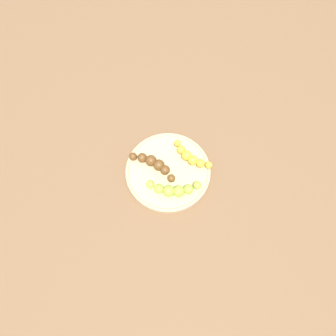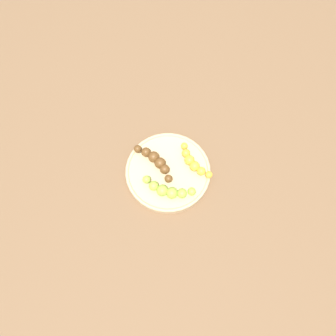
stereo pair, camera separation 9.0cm
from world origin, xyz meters
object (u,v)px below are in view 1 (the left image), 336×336
Objects in this scene: fruit_bowl at (168,171)px; banana_overripe at (154,164)px; banana_green at (174,189)px; banana_spotted at (190,157)px.

fruit_bowl is 1.77× the size of banana_overripe.
fruit_bowl is 0.07m from banana_green.
banana_green is (0.02, 0.06, 0.02)m from fruit_bowl.
banana_overripe is at bearing -51.11° from fruit_bowl.
banana_overripe and banana_green have the same top height.
banana_green is at bearing 12.35° from banana_spotted.
fruit_bowl is at bearing -165.05° from banana_green.
banana_green reaches higher than fruit_bowl.
banana_green is at bearing -112.64° from banana_overripe.
banana_spotted is at bearing 154.89° from banana_green.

